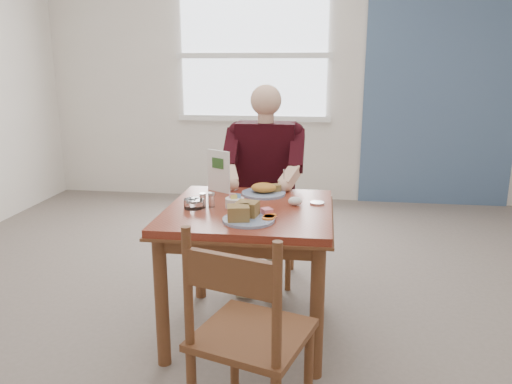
# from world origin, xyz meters

# --- Properties ---
(floor) EXTENTS (6.00, 6.00, 0.00)m
(floor) POSITION_xyz_m (0.00, 0.00, 0.00)
(floor) COLOR #655A52
(floor) RESTS_ON ground
(wall_back) EXTENTS (5.50, 0.00, 5.50)m
(wall_back) POSITION_xyz_m (0.00, 3.00, 1.40)
(wall_back) COLOR white
(wall_back) RESTS_ON ground
(accent_panel) EXTENTS (1.60, 0.02, 2.80)m
(accent_panel) POSITION_xyz_m (1.60, 2.98, 1.40)
(accent_panel) COLOR #455E80
(accent_panel) RESTS_ON ground
(lemon_wedge) EXTENTS (0.07, 0.06, 0.03)m
(lemon_wedge) POSITION_xyz_m (-0.02, -0.25, 0.77)
(lemon_wedge) COLOR yellow
(lemon_wedge) RESTS_ON table
(napkin) EXTENTS (0.10, 0.09, 0.05)m
(napkin) POSITION_xyz_m (0.25, 0.08, 0.77)
(napkin) COLOR white
(napkin) RESTS_ON table
(metal_dish) EXTENTS (0.10, 0.10, 0.01)m
(metal_dish) POSITION_xyz_m (0.37, 0.13, 0.76)
(metal_dish) COLOR silver
(metal_dish) RESTS_ON table
(window) EXTENTS (1.72, 0.04, 1.42)m
(window) POSITION_xyz_m (-0.40, 2.97, 1.60)
(window) COLOR white
(window) RESTS_ON wall_back
(table) EXTENTS (0.92, 0.92, 0.75)m
(table) POSITION_xyz_m (0.00, 0.00, 0.64)
(table) COLOR maroon
(table) RESTS_ON ground
(chair_far) EXTENTS (0.42, 0.42, 0.95)m
(chair_far) POSITION_xyz_m (0.00, 0.80, 0.48)
(chair_far) COLOR brown
(chair_far) RESTS_ON ground
(chair_near) EXTENTS (0.53, 0.53, 0.95)m
(chair_near) POSITION_xyz_m (0.12, -0.87, 0.48)
(chair_near) COLOR brown
(chair_near) RESTS_ON ground
(diner) EXTENTS (0.53, 0.56, 1.39)m
(diner) POSITION_xyz_m (0.00, 0.71, 0.81)
(diner) COLOR gray
(diner) RESTS_ON chair_far
(near_plate) EXTENTS (0.29, 0.28, 0.09)m
(near_plate) POSITION_xyz_m (0.02, -0.23, 0.78)
(near_plate) COLOR white
(near_plate) RESTS_ON table
(far_plate) EXTENTS (0.34, 0.34, 0.07)m
(far_plate) POSITION_xyz_m (0.05, 0.30, 0.78)
(far_plate) COLOR white
(far_plate) RESTS_ON table
(caddy) EXTENTS (0.11, 0.11, 0.08)m
(caddy) POSITION_xyz_m (-0.08, -0.01, 0.78)
(caddy) COLOR white
(caddy) RESTS_ON table
(shakers) EXTENTS (0.09, 0.07, 0.08)m
(shakers) POSITION_xyz_m (-0.23, -0.02, 0.79)
(shakers) COLOR white
(shakers) RESTS_ON table
(creamer) EXTENTS (0.14, 0.14, 0.05)m
(creamer) POSITION_xyz_m (-0.30, -0.05, 0.78)
(creamer) COLOR white
(creamer) RESTS_ON table
(menu) EXTENTS (0.16, 0.10, 0.26)m
(menu) POSITION_xyz_m (-0.24, 0.33, 0.88)
(menu) COLOR white
(menu) RESTS_ON table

